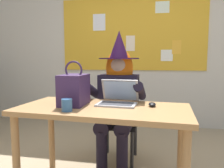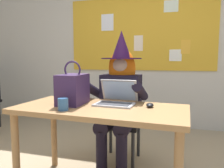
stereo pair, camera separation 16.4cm
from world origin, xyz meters
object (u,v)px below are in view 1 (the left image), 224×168
Objects in this scene: person_costumed at (118,91)px; desk_main at (103,119)px; chair_at_desk at (120,115)px; coffee_mug at (67,105)px; computer_mouse at (152,104)px; laptop at (118,99)px; handbag at (74,89)px.

desk_main is at bearing -1.97° from person_costumed.
chair_at_desk is 0.98m from coffee_mug.
desk_main is 13.86× the size of computer_mouse.
computer_mouse reaches higher than desk_main.
coffee_mug is at bearing -130.95° from laptop.
chair_at_desk is at bearing 118.72° from computer_mouse.
computer_mouse is at bearing 38.76° from person_costumed.
computer_mouse is at bearing 32.15° from chair_at_desk.
chair_at_desk is 8.62× the size of computer_mouse.
handbag is (-0.30, -0.65, 0.38)m from chair_at_desk.
coffee_mug is at bearing -139.19° from desk_main.
person_costumed is at bearing 60.61° from handbag.
handbag reaches higher than desk_main.
computer_mouse is at bearing -5.27° from laptop.
desk_main is at bearing 40.81° from coffee_mug.
laptop reaches higher than computer_mouse.
person_costumed reaches higher than computer_mouse.
desk_main is 0.34m from coffee_mug.
laptop reaches higher than chair_at_desk.
handbag is 3.98× the size of coffee_mug.
coffee_mug is at bearing -15.65° from chair_at_desk.
coffee_mug reaches higher than computer_mouse.
handbag is (-0.26, 0.04, 0.23)m from desk_main.
person_costumed is at bearing -0.35° from chair_at_desk.
laptop is at bearing 45.54° from coffee_mug.
computer_mouse is (0.36, -0.60, 0.26)m from chair_at_desk.
laptop is 0.39m from handbag.
handbag reaches higher than coffee_mug.
chair_at_desk is 2.37× the size of handbag.
person_costumed is (0.03, 0.57, 0.15)m from desk_main.
chair_at_desk is 9.44× the size of coffee_mug.
laptop is at bearing 10.39° from person_costumed.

